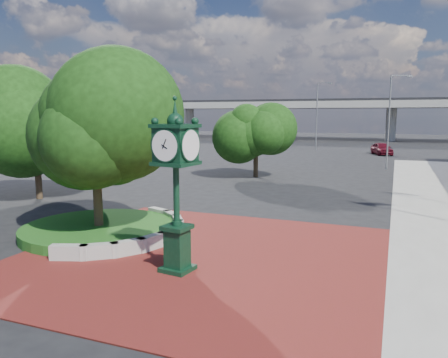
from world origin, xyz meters
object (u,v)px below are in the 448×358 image
parked_car (382,148)px  street_lamp_near (392,115)px  post_clock (176,179)px  street_lamp_far (319,111)px

parked_car → street_lamp_near: size_ratio=0.54×
post_clock → street_lamp_near: bearing=79.3°
parked_car → street_lamp_near: (1.06, -14.36, 4.05)m
street_lamp_near → street_lamp_far: size_ratio=0.91×
parked_car → street_lamp_near: 14.96m
street_lamp_far → post_clock: bearing=-85.5°
parked_car → street_lamp_far: size_ratio=0.49×
post_clock → street_lamp_far: (-3.77, 47.91, 2.35)m
post_clock → parked_car: (4.54, 44.00, -2.16)m
parked_car → street_lamp_far: (-8.31, 3.91, 4.51)m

